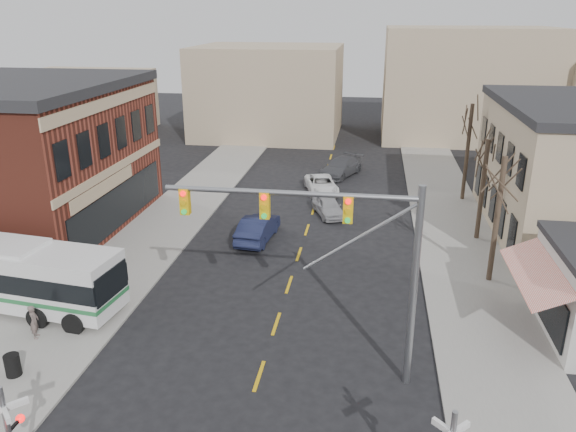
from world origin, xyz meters
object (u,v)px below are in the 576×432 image
(trash_bin, at_px, (13,365))
(car_b, at_px, (258,228))
(traffic_signal_mast, at_px, (344,243))
(car_d, at_px, (341,167))
(car_c, at_px, (321,185))
(car_a, at_px, (328,206))
(pedestrian_far, at_px, (64,272))
(pedestrian_near, at_px, (34,322))

(trash_bin, xyz_separation_m, car_b, (6.66, 15.38, 0.23))
(traffic_signal_mast, relative_size, car_d, 1.74)
(car_c, bearing_deg, traffic_signal_mast, -98.33)
(traffic_signal_mast, bearing_deg, car_b, 114.16)
(car_a, xyz_separation_m, car_b, (-4.00, -5.20, 0.13))
(trash_bin, bearing_deg, pedestrian_far, 104.75)
(pedestrian_near, bearing_deg, car_c, -44.83)
(pedestrian_near, bearing_deg, car_b, -50.67)
(car_a, distance_m, car_c, 5.29)
(car_a, bearing_deg, traffic_signal_mast, -105.51)
(car_d, relative_size, pedestrian_far, 3.48)
(traffic_signal_mast, bearing_deg, pedestrian_near, 177.36)
(traffic_signal_mast, height_order, car_a, traffic_signal_mast)
(car_a, bearing_deg, car_b, -149.16)
(car_a, xyz_separation_m, car_c, (-0.97, 5.20, -0.00))
(car_a, bearing_deg, pedestrian_far, -155.67)
(trash_bin, relative_size, car_a, 0.23)
(traffic_signal_mast, distance_m, pedestrian_near, 14.17)
(car_a, relative_size, car_d, 0.73)
(traffic_signal_mast, xyz_separation_m, car_b, (-5.98, 13.33, -4.91))
(car_b, distance_m, pedestrian_far, 11.68)
(car_d, xyz_separation_m, pedestrian_near, (-11.58, -28.31, 0.12))
(traffic_signal_mast, height_order, car_b, traffic_signal_mast)
(trash_bin, xyz_separation_m, pedestrian_near, (-0.67, 2.66, 0.33))
(traffic_signal_mast, height_order, pedestrian_far, traffic_signal_mast)
(pedestrian_far, bearing_deg, pedestrian_near, -119.01)
(car_b, relative_size, car_c, 1.02)
(trash_bin, xyz_separation_m, car_d, (10.91, 30.98, 0.21))
(traffic_signal_mast, relative_size, pedestrian_near, 6.02)
(trash_bin, distance_m, car_a, 23.17)
(traffic_signal_mast, xyz_separation_m, car_d, (-1.74, 28.93, -4.93))
(car_c, bearing_deg, car_d, 61.44)
(traffic_signal_mast, bearing_deg, car_c, 97.09)
(pedestrian_far, bearing_deg, trash_bin, -119.30)
(car_b, bearing_deg, car_c, -101.01)
(trash_bin, bearing_deg, car_b, 66.57)
(car_c, bearing_deg, trash_bin, -126.02)
(car_b, bearing_deg, trash_bin, 71.80)
(traffic_signal_mast, xyz_separation_m, car_c, (-2.95, 23.73, -5.04))
(car_b, xyz_separation_m, pedestrian_far, (-8.64, -7.86, 0.09))
(car_a, relative_size, pedestrian_near, 2.52)
(traffic_signal_mast, bearing_deg, car_d, 93.43)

